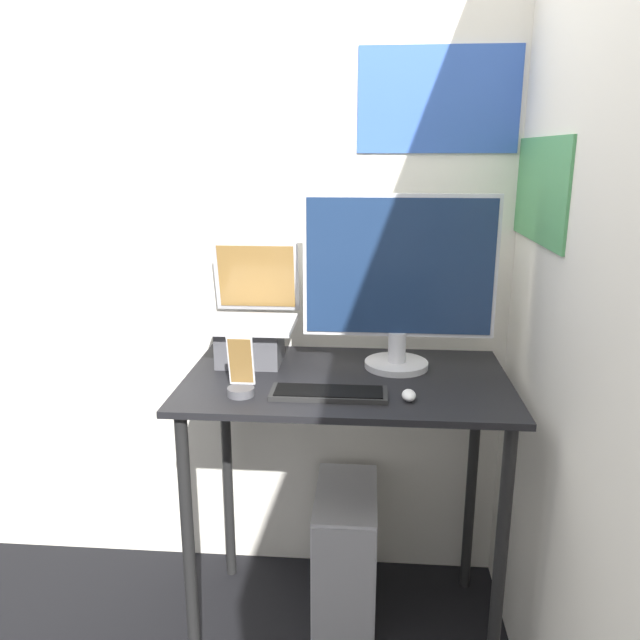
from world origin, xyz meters
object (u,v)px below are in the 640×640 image
(laptop, at_px, (251,331))
(cell_phone, at_px, (241,378))
(keyboard, at_px, (329,393))
(computer_tower, at_px, (345,551))
(monitor, at_px, (399,283))
(mouse, at_px, (409,395))

(laptop, bearing_deg, cell_phone, -85.18)
(keyboard, distance_m, computer_tower, 0.74)
(monitor, bearing_deg, laptop, 176.67)
(keyboard, bearing_deg, mouse, -3.34)
(monitor, height_order, computer_tower, monitor)
(keyboard, bearing_deg, computer_tower, 80.50)
(monitor, bearing_deg, mouse, -84.92)
(mouse, distance_m, computer_tower, 0.77)
(laptop, distance_m, cell_phone, 0.30)
(laptop, xyz_separation_m, computer_tower, (0.31, -0.03, -0.78))
(laptop, xyz_separation_m, monitor, (0.47, -0.03, 0.17))
(computer_tower, bearing_deg, keyboard, -99.50)
(cell_phone, height_order, computer_tower, cell_phone)
(monitor, height_order, keyboard, monitor)
(laptop, relative_size, cell_phone, 2.18)
(laptop, relative_size, monitor, 0.63)
(monitor, relative_size, mouse, 9.47)
(mouse, bearing_deg, computer_tower, 124.03)
(laptop, relative_size, mouse, 6.01)
(laptop, xyz_separation_m, cell_phone, (0.02, -0.30, -0.05))
(cell_phone, xyz_separation_m, computer_tower, (0.29, 0.26, -0.73))
(laptop, height_order, keyboard, laptop)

